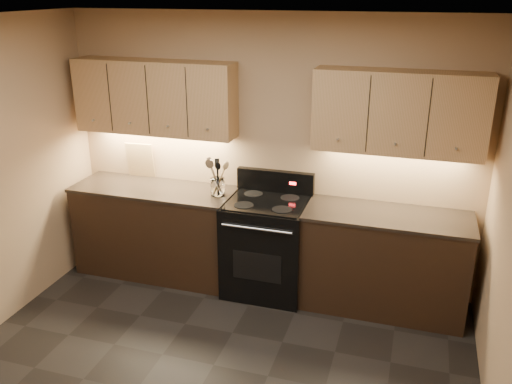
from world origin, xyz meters
TOP-DOWN VIEW (x-y plane):
  - ceiling at (0.00, 0.00)m, footprint 4.00×4.00m
  - wall_back at (0.00, 2.00)m, footprint 4.00×0.04m
  - counter_left at (-1.10, 1.70)m, footprint 1.62×0.62m
  - counter_right at (1.18, 1.70)m, footprint 1.46×0.62m
  - stove at (0.08, 1.68)m, footprint 0.76×0.68m
  - upper_cab_left at (-1.10, 1.85)m, footprint 1.60×0.30m
  - upper_cab_right at (1.18, 1.85)m, footprint 1.44×0.30m
  - outlet_plate at (-1.30, 1.99)m, footprint 0.08×0.01m
  - utensil_crock at (-0.42, 1.70)m, footprint 0.15×0.15m
  - cutting_board at (-1.37, 1.96)m, footprint 0.30×0.09m
  - wooden_spoon at (-0.45, 1.70)m, footprint 0.17×0.12m
  - black_spoon at (-0.43, 1.72)m, footprint 0.11×0.16m
  - black_turner at (-0.41, 1.68)m, footprint 0.12×0.16m
  - steel_spatula at (-0.39, 1.72)m, footprint 0.20×0.11m
  - steel_skimmer at (-0.38, 1.68)m, footprint 0.21×0.11m

SIDE VIEW (x-z plane):
  - counter_left at x=-1.10m, z-range 0.00..0.93m
  - counter_right at x=1.18m, z-range 0.00..0.93m
  - stove at x=0.08m, z-range -0.09..1.05m
  - utensil_crock at x=-0.42m, z-range 0.92..1.09m
  - wooden_spoon at x=-0.45m, z-range 0.94..1.27m
  - cutting_board at x=-1.37m, z-range 0.93..1.30m
  - steel_skimmer at x=-0.38m, z-range 0.94..1.29m
  - outlet_plate at x=-1.30m, z-range 1.06..1.18m
  - black_turner at x=-0.41m, z-range 0.94..1.30m
  - black_spoon at x=-0.43m, z-range 0.94..1.30m
  - steel_spatula at x=-0.39m, z-range 0.94..1.33m
  - wall_back at x=0.00m, z-range 0.00..2.60m
  - upper_cab_left at x=-1.10m, z-range 1.45..2.15m
  - upper_cab_right at x=1.18m, z-range 1.45..2.15m
  - ceiling at x=0.00m, z-range 2.60..2.60m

